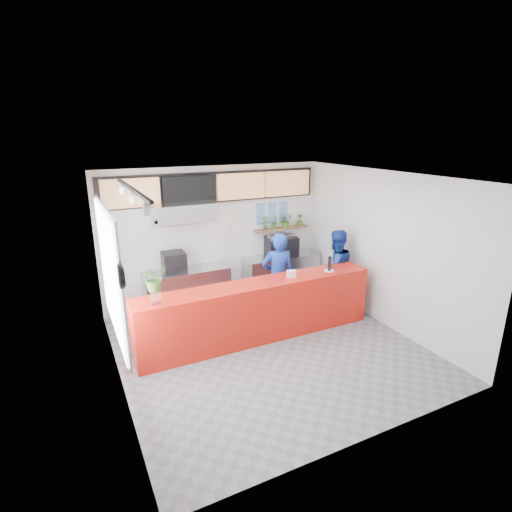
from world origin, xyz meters
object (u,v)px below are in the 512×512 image
object	(u,v)px
panini_oven	(174,262)
staff_center	(278,276)
staff_right	(335,270)
espresso_machine	(281,246)
service_counter	(258,311)
pepper_mill	(330,263)

from	to	relation	value
panini_oven	staff_center	xyz separation A→B (m)	(1.78, -1.20, -0.21)
staff_center	staff_right	xyz separation A→B (m)	(1.35, -0.10, -0.03)
staff_right	espresso_machine	bearing A→B (deg)	-63.81
service_counter	espresso_machine	bearing A→B (deg)	50.21
panini_oven	espresso_machine	size ratio (longest dim) A/B	0.66
service_counter	panini_oven	xyz separation A→B (m)	(-1.05, 1.80, 0.56)
pepper_mill	panini_oven	bearing A→B (deg)	144.12
espresso_machine	staff_right	xyz separation A→B (m)	(0.58, -1.30, -0.26)
panini_oven	staff_center	distance (m)	2.16
staff_center	panini_oven	bearing A→B (deg)	-18.82
staff_right	pepper_mill	bearing A→B (deg)	46.29
panini_oven	espresso_machine	bearing A→B (deg)	3.25
panini_oven	service_counter	bearing A→B (deg)	-56.54
espresso_machine	pepper_mill	bearing A→B (deg)	-80.83
service_counter	staff_right	xyz separation A→B (m)	(2.08, 0.50, 0.32)
espresso_machine	pepper_mill	xyz separation A→B (m)	(0.01, -1.85, 0.13)
panini_oven	pepper_mill	distance (m)	3.16
service_counter	staff_center	distance (m)	1.01
espresso_machine	panini_oven	bearing A→B (deg)	-171.12
staff_right	pepper_mill	xyz separation A→B (m)	(-0.57, -0.55, 0.39)
espresso_machine	staff_right	distance (m)	1.45
staff_right	pepper_mill	world-z (taller)	staff_right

